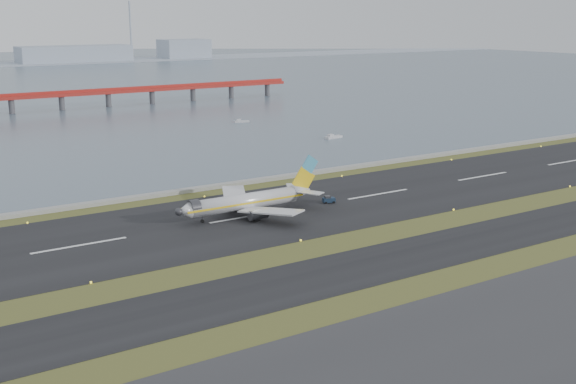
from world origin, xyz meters
name	(u,v)px	position (x,y,z in m)	size (l,w,h in m)	color
ground	(321,251)	(0.00, 0.00, 0.00)	(1000.00, 1000.00, 0.00)	#344518
apron_strip	(550,355)	(0.00, -55.00, 0.05)	(1000.00, 50.00, 0.10)	#2E2E30
taxiway_strip	(359,268)	(0.00, -12.00, 0.05)	(1000.00, 18.00, 0.10)	black
runway_strip	(247,217)	(0.00, 30.00, 0.05)	(1000.00, 45.00, 0.10)	black
seawall	(192,190)	(0.00, 60.00, 0.50)	(1000.00, 2.50, 1.00)	gray
red_pier	(61,96)	(20.00, 250.00, 7.28)	(260.00, 5.00, 10.20)	maroon
airliner	(249,201)	(1.35, 31.28, 3.46)	(38.52, 32.89, 12.80)	silver
pushback_tug	(329,200)	(23.62, 29.88, 0.94)	(3.38, 2.50, 1.94)	#142539
workboat_near	(333,137)	(82.96, 108.15, 0.58)	(7.82, 3.37, 1.84)	#BCBCC0
workboat_far	(241,121)	(74.03, 164.09, 0.50)	(6.87, 3.92, 1.59)	#BCBCC0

